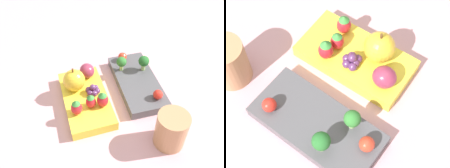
# 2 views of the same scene
# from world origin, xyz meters

# --- Properties ---
(ground_plane) EXTENTS (4.00, 4.00, 0.00)m
(ground_plane) POSITION_xyz_m (0.00, 0.00, 0.00)
(ground_plane) COLOR #C6939E
(bento_box_savoury) EXTENTS (0.24, 0.13, 0.02)m
(bento_box_savoury) POSITION_xyz_m (-0.00, 0.07, 0.01)
(bento_box_savoury) COLOR #4C4C51
(bento_box_savoury) RESTS_ON ground_plane
(bento_box_fruit) EXTENTS (0.22, 0.12, 0.03)m
(bento_box_fruit) POSITION_xyz_m (0.01, -0.08, 0.01)
(bento_box_fruit) COLOR yellow
(bento_box_fruit) RESTS_ON ground_plane
(broccoli_floret_0) EXTENTS (0.03, 0.03, 0.04)m
(broccoli_floret_0) POSITION_xyz_m (-0.05, 0.05, 0.05)
(broccoli_floret_0) COLOR #93B770
(broccoli_floret_0) RESTS_ON bento_box_savoury
(broccoli_floret_1) EXTENTS (0.03, 0.03, 0.05)m
(broccoli_floret_1) POSITION_xyz_m (-0.03, 0.11, 0.05)
(broccoli_floret_1) COLOR #93B770
(broccoli_floret_1) RESTS_ON bento_box_savoury
(cherry_tomato_0) EXTENTS (0.03, 0.03, 0.03)m
(cherry_tomato_0) POSITION_xyz_m (-0.09, 0.07, 0.04)
(cherry_tomato_0) COLOR red
(cherry_tomato_0) RESTS_ON bento_box_savoury
(cherry_tomato_1) EXTENTS (0.03, 0.03, 0.03)m
(cherry_tomato_1) POSITION_xyz_m (0.08, 0.09, 0.04)
(cherry_tomato_1) COLOR red
(cherry_tomato_1) RESTS_ON bento_box_savoury
(apple) EXTENTS (0.06, 0.06, 0.07)m
(apple) POSITION_xyz_m (-0.03, -0.09, 0.06)
(apple) COLOR gold
(apple) RESTS_ON bento_box_fruit
(strawberry_0) EXTENTS (0.03, 0.03, 0.04)m
(strawberry_0) POSITION_xyz_m (0.06, -0.05, 0.05)
(strawberry_0) COLOR red
(strawberry_0) RESTS_ON bento_box_fruit
(strawberry_1) EXTENTS (0.03, 0.03, 0.04)m
(strawberry_1) POSITION_xyz_m (0.06, -0.11, 0.05)
(strawberry_1) COLOR red
(strawberry_1) RESTS_ON bento_box_fruit
(strawberry_2) EXTENTS (0.03, 0.03, 0.04)m
(strawberry_2) POSITION_xyz_m (0.05, -0.07, 0.05)
(strawberry_2) COLOR red
(strawberry_2) RESTS_ON bento_box_fruit
(plum) EXTENTS (0.04, 0.04, 0.04)m
(plum) POSITION_xyz_m (-0.06, -0.05, 0.05)
(plum) COLOR #892D47
(plum) RESTS_ON bento_box_fruit
(grape_cluster) EXTENTS (0.04, 0.04, 0.03)m
(grape_cluster) POSITION_xyz_m (0.01, -0.05, 0.04)
(grape_cluster) COLOR #562D5B
(grape_cluster) RESTS_ON bento_box_fruit
(drinking_cup) EXTENTS (0.07, 0.07, 0.09)m
(drinking_cup) POSITION_xyz_m (0.19, 0.06, 0.04)
(drinking_cup) COLOR tan
(drinking_cup) RESTS_ON ground_plane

